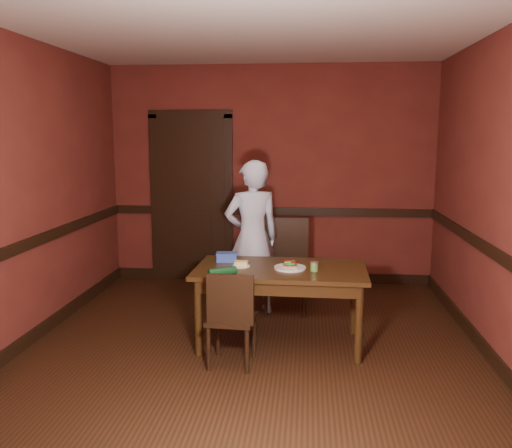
% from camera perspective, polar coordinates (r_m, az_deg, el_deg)
% --- Properties ---
extents(floor, '(4.00, 4.50, 0.01)m').
position_cam_1_polar(floor, '(4.87, -0.41, -12.96)').
color(floor, black).
rests_on(floor, ground).
extents(ceiling, '(4.00, 4.50, 0.01)m').
position_cam_1_polar(ceiling, '(4.58, -0.45, 20.03)').
color(ceiling, beige).
rests_on(ceiling, ground).
extents(wall_back, '(4.00, 0.02, 2.70)m').
position_cam_1_polar(wall_back, '(6.77, 1.56, 5.14)').
color(wall_back, maroon).
rests_on(wall_back, ground).
extents(wall_front, '(4.00, 0.02, 2.70)m').
position_cam_1_polar(wall_front, '(2.34, -6.18, -3.17)').
color(wall_front, maroon).
rests_on(wall_front, ground).
extents(wall_left, '(0.02, 4.50, 2.70)m').
position_cam_1_polar(wall_left, '(5.14, -23.22, 3.01)').
color(wall_left, maroon).
rests_on(wall_left, ground).
extents(wall_right, '(0.02, 4.50, 2.70)m').
position_cam_1_polar(wall_right, '(4.76, 24.28, 2.49)').
color(wall_right, maroon).
rests_on(wall_right, ground).
extents(dado_back, '(4.00, 0.03, 0.10)m').
position_cam_1_polar(dado_back, '(6.80, 1.53, 1.35)').
color(dado_back, black).
rests_on(dado_back, ground).
extents(dado_left, '(0.03, 4.50, 0.10)m').
position_cam_1_polar(dado_left, '(5.20, -22.75, -1.91)').
color(dado_left, black).
rests_on(dado_left, ground).
extents(dado_right, '(0.03, 4.50, 0.10)m').
position_cam_1_polar(dado_right, '(4.83, 23.75, -2.81)').
color(dado_right, black).
rests_on(dado_right, ground).
extents(baseboard_back, '(4.00, 0.03, 0.12)m').
position_cam_1_polar(baseboard_back, '(6.97, 1.50, -5.50)').
color(baseboard_back, black).
rests_on(baseboard_back, ground).
extents(baseboard_left, '(0.03, 4.50, 0.12)m').
position_cam_1_polar(baseboard_left, '(5.42, -22.18, -10.66)').
color(baseboard_left, black).
rests_on(baseboard_left, ground).
extents(baseboard_right, '(0.03, 4.50, 0.12)m').
position_cam_1_polar(baseboard_right, '(5.06, 23.11, -12.15)').
color(baseboard_right, black).
rests_on(baseboard_right, ground).
extents(door, '(1.05, 0.07, 2.20)m').
position_cam_1_polar(door, '(6.90, -6.79, 3.01)').
color(door, black).
rests_on(door, ground).
extents(dining_table, '(1.51, 0.87, 0.70)m').
position_cam_1_polar(dining_table, '(4.87, 2.58, -8.61)').
color(dining_table, '#301D0C').
rests_on(dining_table, floor).
extents(chair_far, '(0.46, 0.46, 0.97)m').
position_cam_1_polar(chair_far, '(5.69, 3.16, -4.49)').
color(chair_far, black).
rests_on(chair_far, floor).
extents(chair_near, '(0.40, 0.40, 0.80)m').
position_cam_1_polar(chair_near, '(4.44, -2.58, -9.75)').
color(chair_near, black).
rests_on(chair_near, floor).
extents(person, '(0.68, 0.57, 1.60)m').
position_cam_1_polar(person, '(5.60, -0.40, -1.43)').
color(person, silver).
rests_on(person, floor).
extents(sandwich_plate, '(0.28, 0.28, 0.07)m').
position_cam_1_polar(sandwich_plate, '(4.73, 3.59, -4.50)').
color(sandwich_plate, white).
rests_on(sandwich_plate, dining_table).
extents(sauce_jar, '(0.07, 0.07, 0.08)m').
position_cam_1_polar(sauce_jar, '(4.67, 6.16, -4.46)').
color(sauce_jar, '#538939').
rests_on(sauce_jar, dining_table).
extents(cheese_saucer, '(0.16, 0.16, 0.05)m').
position_cam_1_polar(cheese_saucer, '(4.80, -1.56, -4.26)').
color(cheese_saucer, white).
rests_on(cheese_saucer, dining_table).
extents(food_tub, '(0.20, 0.15, 0.08)m').
position_cam_1_polar(food_tub, '(5.00, -3.09, -3.49)').
color(food_tub, '#3454B5').
rests_on(food_tub, dining_table).
extents(wrapped_veg, '(0.24, 0.18, 0.07)m').
position_cam_1_polar(wrapped_veg, '(4.51, -3.56, -5.02)').
color(wrapped_veg, '#0E3918').
rests_on(wrapped_veg, dining_table).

